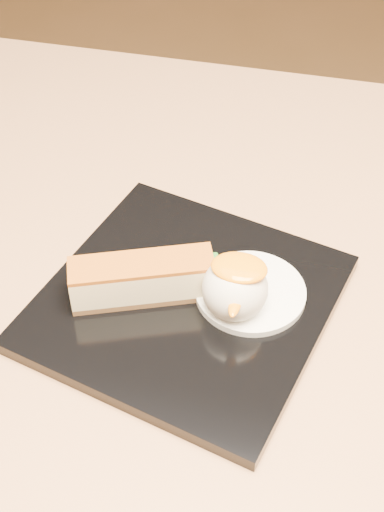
% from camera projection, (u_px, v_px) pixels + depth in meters
% --- Properties ---
extents(table, '(0.80, 0.80, 0.72)m').
position_uv_depth(table, '(241.00, 432.00, 0.68)').
color(table, black).
rests_on(table, ground).
extents(dessert_plate, '(0.27, 0.27, 0.01)m').
position_uv_depth(dessert_plate, '(186.00, 302.00, 0.58)').
color(dessert_plate, black).
rests_on(dessert_plate, table).
extents(cheesecake, '(0.12, 0.07, 0.04)m').
position_uv_depth(cheesecake, '(142.00, 279.00, 0.57)').
color(cheesecake, brown).
rests_on(cheesecake, dessert_plate).
extents(cream_smear, '(0.09, 0.09, 0.01)m').
position_uv_depth(cream_smear, '(250.00, 292.00, 0.58)').
color(cream_smear, white).
rests_on(cream_smear, dessert_plate).
extents(ice_cream_scoop, '(0.05, 0.05, 0.05)m').
position_uv_depth(ice_cream_scoop, '(235.00, 289.00, 0.55)').
color(ice_cream_scoop, white).
rests_on(ice_cream_scoop, cream_smear).
extents(mango_sauce, '(0.04, 0.03, 0.01)m').
position_uv_depth(mango_sauce, '(239.00, 268.00, 0.54)').
color(mango_sauce, orange).
rests_on(mango_sauce, ice_cream_scoop).
extents(mint_sprig, '(0.03, 0.02, 0.00)m').
position_uv_depth(mint_sprig, '(221.00, 262.00, 0.60)').
color(mint_sprig, '#2E7B28').
rests_on(mint_sprig, cream_smear).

